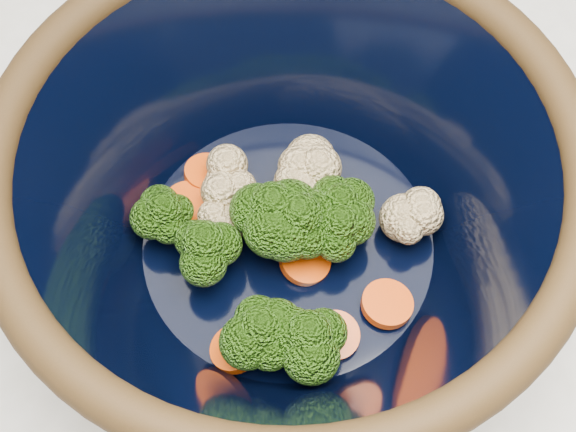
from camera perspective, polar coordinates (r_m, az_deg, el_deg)
name	(u,v)px	position (r m, az deg, el deg)	size (l,w,h in m)	color
counter	(266,390)	(0.97, -1.60, -12.28)	(1.20, 1.20, 0.90)	beige
mixing_bowl	(288,204)	(0.46, 0.00, 0.84)	(0.39, 0.39, 0.14)	black
vegetable_pile	(282,235)	(0.47, -0.40, -1.34)	(0.16, 0.17, 0.06)	#608442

